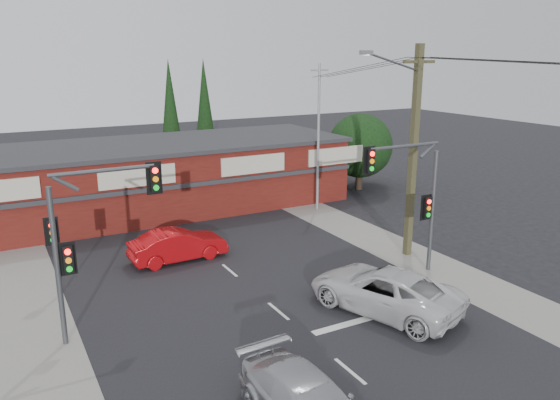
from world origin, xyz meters
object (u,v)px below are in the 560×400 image
red_sedan (178,245)px  shop_building (138,178)px  utility_pole (412,146)px  white_suv (384,290)px

red_sedan → shop_building: shop_building is taller
red_sedan → utility_pole: 11.94m
red_sedan → shop_building: 9.44m
white_suv → shop_building: size_ratio=0.22×
white_suv → utility_pole: size_ratio=0.60×
utility_pole → white_suv: bearing=-138.6°
white_suv → red_sedan: white_suv is taller
shop_building → utility_pole: size_ratio=2.73×
red_sedan → shop_building: bearing=-5.8°
shop_building → white_suv: bearing=-75.8°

